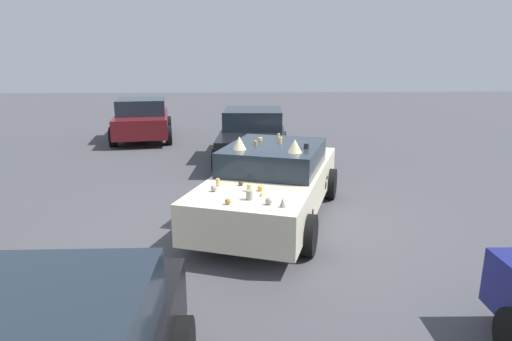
% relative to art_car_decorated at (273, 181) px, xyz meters
% --- Properties ---
extents(ground_plane, '(60.00, 60.00, 0.00)m').
position_rel_art_car_decorated_xyz_m(ground_plane, '(-0.02, 0.01, -0.69)').
color(ground_plane, '#47474C').
extents(art_car_decorated, '(4.90, 3.15, 1.58)m').
position_rel_art_car_decorated_xyz_m(art_car_decorated, '(0.00, 0.00, 0.00)').
color(art_car_decorated, beige).
rests_on(art_car_decorated, ground).
extents(parked_sedan_behind_right, '(4.16, 2.49, 1.47)m').
position_rel_art_car_decorated_xyz_m(parked_sedan_behind_right, '(8.14, 4.07, 0.05)').
color(parked_sedan_behind_right, '#5B1419').
rests_on(parked_sedan_behind_right, ground).
extents(parked_sedan_near_left, '(4.49, 2.24, 1.46)m').
position_rel_art_car_decorated_xyz_m(parked_sedan_near_left, '(4.69, 0.19, 0.02)').
color(parked_sedan_near_left, black).
rests_on(parked_sedan_near_left, ground).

